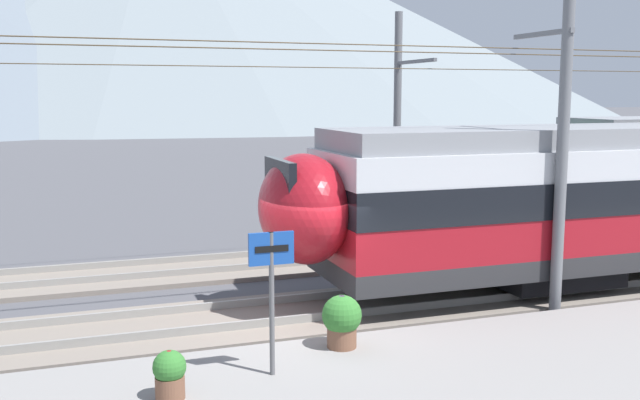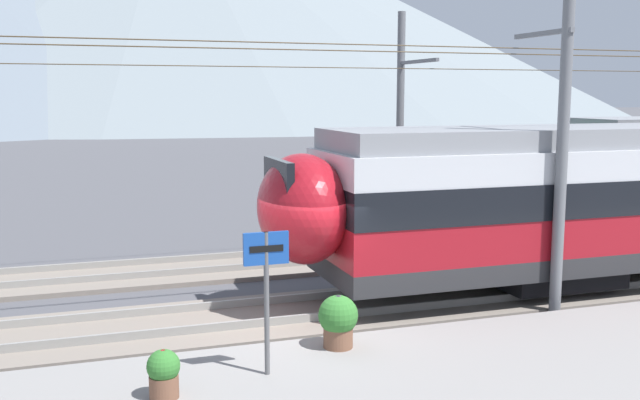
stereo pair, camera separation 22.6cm
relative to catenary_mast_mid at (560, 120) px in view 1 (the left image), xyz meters
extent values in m
plane|color=#4C4C51|center=(-5.41, 0.42, -4.06)|extent=(400.00, 400.00, 0.00)
cube|color=slate|center=(-5.41, 1.53, -4.00)|extent=(120.00, 3.00, 0.12)
cube|color=gray|center=(-5.41, 0.81, -3.86)|extent=(120.00, 0.07, 0.16)
cube|color=gray|center=(-5.41, 2.25, -3.86)|extent=(120.00, 0.07, 0.16)
cube|color=slate|center=(-5.41, 6.11, -4.00)|extent=(120.00, 3.00, 0.12)
cube|color=gray|center=(-5.41, 5.40, -3.86)|extent=(120.00, 0.07, 0.16)
cube|color=gray|center=(-5.41, 6.83, -3.86)|extent=(120.00, 0.07, 0.16)
cube|color=black|center=(0.90, 1.53, -3.57)|extent=(2.80, 2.37, 0.42)
ellipsoid|color=maroon|center=(-4.97, 1.53, -1.78)|extent=(1.80, 2.73, 2.25)
cube|color=black|center=(-5.47, 1.53, -1.36)|extent=(0.16, 1.78, 1.19)
ellipsoid|color=#1E6638|center=(4.85, 6.11, -1.78)|extent=(1.80, 2.61, 2.25)
cube|color=black|center=(4.35, 6.11, -1.36)|extent=(0.16, 1.70, 1.19)
cylinder|color=slate|center=(0.00, -0.11, -0.15)|extent=(0.24, 0.24, 7.81)
cube|color=slate|center=(0.00, 0.71, 1.77)|extent=(0.10, 1.94, 0.10)
cylinder|color=#473823|center=(0.00, 1.53, 1.52)|extent=(39.15, 0.02, 0.02)
cylinder|color=slate|center=(0.32, 8.39, -0.51)|extent=(0.24, 0.24, 7.09)
cube|color=slate|center=(0.32, 7.25, 1.48)|extent=(0.10, 2.57, 0.10)
cylinder|color=#473823|center=(0.32, 6.11, 1.23)|extent=(39.15, 0.02, 0.02)
cylinder|color=#59595B|center=(-6.62, -1.98, -2.65)|extent=(0.08, 0.08, 2.24)
cube|color=#19479E|center=(-6.62, -1.98, -1.78)|extent=(0.70, 0.06, 0.50)
cube|color=black|center=(-6.62, -2.01, -1.78)|extent=(0.52, 0.01, 0.10)
cylinder|color=brown|center=(-8.24, -2.37, -3.60)|extent=(0.42, 0.42, 0.33)
sphere|color=#33752D|center=(-8.24, -2.37, -3.29)|extent=(0.48, 0.48, 0.48)
sphere|color=red|center=(-8.24, -2.37, -3.19)|extent=(0.26, 0.26, 0.26)
cylinder|color=brown|center=(-5.18, -1.19, -3.58)|extent=(0.51, 0.51, 0.36)
sphere|color=#33752D|center=(-5.18, -1.19, -3.20)|extent=(0.68, 0.68, 0.68)
sphere|color=purple|center=(-5.18, -1.19, -3.04)|extent=(0.38, 0.38, 0.38)
cone|color=slate|center=(13.08, 166.58, 22.31)|extent=(207.02, 207.02, 52.74)
camera|label=1|loc=(-9.43, -12.27, 0.52)|focal=40.55mm
camera|label=2|loc=(-9.21, -12.35, 0.52)|focal=40.55mm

